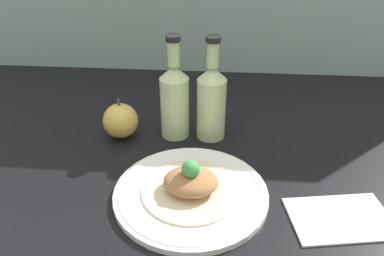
# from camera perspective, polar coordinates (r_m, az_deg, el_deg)

# --- Properties ---
(ground_plane) EXTENTS (1.80, 1.10, 0.04)m
(ground_plane) POSITION_cam_1_polar(r_m,az_deg,el_deg) (0.81, -1.50, -6.65)
(ground_plane) COLOR black
(plate) EXTENTS (0.29, 0.29, 0.01)m
(plate) POSITION_cam_1_polar(r_m,az_deg,el_deg) (0.71, -0.18, -9.84)
(plate) COLOR white
(plate) RESTS_ON ground_plane
(plated_food) EXTENTS (0.19, 0.19, 0.07)m
(plated_food) POSITION_cam_1_polar(r_m,az_deg,el_deg) (0.70, -0.19, -8.37)
(plated_food) COLOR beige
(plated_food) RESTS_ON plate
(cider_bottle_left) EXTENTS (0.07, 0.07, 0.24)m
(cider_bottle_left) POSITION_cam_1_polar(r_m,az_deg,el_deg) (0.85, -2.66, 4.51)
(cider_bottle_left) COLOR #B7D18E
(cider_bottle_left) RESTS_ON ground_plane
(cider_bottle_right) EXTENTS (0.07, 0.07, 0.24)m
(cider_bottle_right) POSITION_cam_1_polar(r_m,az_deg,el_deg) (0.85, 2.98, 4.30)
(cider_bottle_right) COLOR #B7D18E
(cider_bottle_right) RESTS_ON ground_plane
(apple) EXTENTS (0.08, 0.08, 0.10)m
(apple) POSITION_cam_1_polar(r_m,az_deg,el_deg) (0.89, -10.82, 1.11)
(apple) COLOR gold
(apple) RESTS_ON ground_plane
(napkin) EXTENTS (0.19, 0.14, 0.01)m
(napkin) POSITION_cam_1_polar(r_m,az_deg,el_deg) (0.72, 21.71, -12.54)
(napkin) COLOR #B7BCC6
(napkin) RESTS_ON ground_plane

